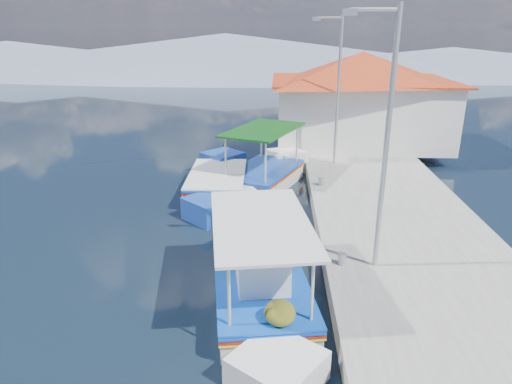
{
  "coord_description": "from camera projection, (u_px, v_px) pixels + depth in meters",
  "views": [
    {
      "loc": [
        2.17,
        -8.13,
        6.02
      ],
      "look_at": [
        1.54,
        4.93,
        1.3
      ],
      "focal_mm": 32.23,
      "sensor_mm": 36.0,
      "label": 1
    }
  ],
  "objects": [
    {
      "name": "ground",
      "position": [
        173.0,
        326.0,
        9.78
      ],
      "size": [
        160.0,
        160.0,
        0.0
      ],
      "primitive_type": "plane",
      "color": "black",
      "rests_on": "ground"
    },
    {
      "name": "quay",
      "position": [
        390.0,
        213.0,
        15.07
      ],
      "size": [
        5.0,
        44.0,
        0.5
      ],
      "primitive_type": "cube",
      "color": "#A19E97",
      "rests_on": "ground"
    },
    {
      "name": "bollards",
      "position": [
        329.0,
        209.0,
        14.32
      ],
      "size": [
        0.2,
        17.2,
        0.3
      ],
      "color": "#A5A8AD",
      "rests_on": "quay"
    },
    {
      "name": "main_caique",
      "position": [
        261.0,
        286.0,
        10.48
      ],
      "size": [
        2.74,
        6.96,
        2.32
      ],
      "rotation": [
        0.0,
        0.0,
        -0.16
      ],
      "color": "silver",
      "rests_on": "ground"
    },
    {
      "name": "caique_green_canopy",
      "position": [
        262.0,
        177.0,
        18.28
      ],
      "size": [
        3.75,
        6.41,
        2.6
      ],
      "rotation": [
        0.0,
        0.0,
        0.39
      ],
      "color": "silver",
      "rests_on": "ground"
    },
    {
      "name": "caique_blue_hull",
      "position": [
        218.0,
        185.0,
        17.54
      ],
      "size": [
        2.18,
        6.96,
        1.24
      ],
      "rotation": [
        0.0,
        0.0,
        -0.03
      ],
      "color": "#193D99",
      "rests_on": "ground"
    },
    {
      "name": "harbor_building",
      "position": [
        360.0,
        96.0,
        22.65
      ],
      "size": [
        10.49,
        10.49,
        4.4
      ],
      "color": "white",
      "rests_on": "quay"
    },
    {
      "name": "lamp_post_near",
      "position": [
        384.0,
        131.0,
        10.15
      ],
      "size": [
        1.21,
        0.14,
        6.0
      ],
      "color": "#A5A8AD",
      "rests_on": "quay"
    },
    {
      "name": "lamp_post_far",
      "position": [
        336.0,
        83.0,
        18.6
      ],
      "size": [
        1.21,
        0.14,
        6.0
      ],
      "color": "#A5A8AD",
      "rests_on": "quay"
    },
    {
      "name": "mountain_ridge",
      "position": [
        312.0,
        58.0,
        61.41
      ],
      "size": [
        171.4,
        96.0,
        5.5
      ],
      "color": "slate",
      "rests_on": "ground"
    }
  ]
}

